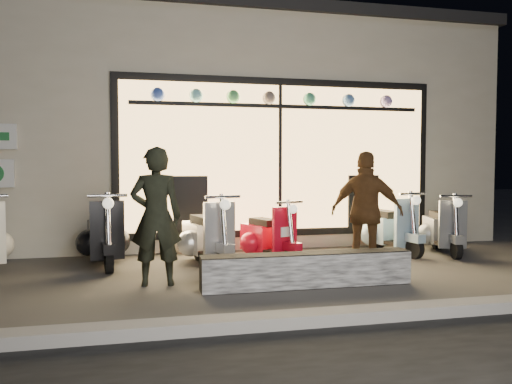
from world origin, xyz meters
TOP-DOWN VIEW (x-y plane):
  - ground at (0.00, 0.00)m, footprint 40.00×40.00m
  - kerb at (0.00, -2.00)m, footprint 40.00×0.25m
  - shop_building at (0.00, 4.98)m, footprint 10.20×6.23m
  - graffiti_barrier at (0.42, -0.65)m, footprint 2.49×0.28m
  - scooter_silver at (-0.56, 1.01)m, footprint 0.65×1.38m
  - scooter_red at (0.34, 1.05)m, footprint 0.69×1.22m
  - scooter_black at (-2.00, 1.33)m, footprint 0.58×1.40m
  - scooter_blue at (2.45, 1.36)m, footprint 0.59×1.36m
  - scooter_grey at (3.35, 1.13)m, footprint 0.64×1.31m
  - man at (-1.30, -0.18)m, footprint 0.62×0.43m
  - woman at (1.46, -0.01)m, footprint 1.00×0.84m

SIDE VIEW (x-z plane):
  - ground at x=0.00m, z-range 0.00..0.00m
  - kerb at x=0.00m, z-range 0.00..0.12m
  - graffiti_barrier at x=0.42m, z-range 0.00..0.40m
  - scooter_red at x=0.34m, z-range -0.09..0.80m
  - scooter_grey at x=3.35m, z-range -0.09..0.84m
  - scooter_blue at x=2.45m, z-range -0.09..0.87m
  - scooter_silver at x=-0.56m, z-range -0.10..0.88m
  - scooter_black at x=-2.00m, z-range -0.10..0.90m
  - woman at x=1.46m, z-range 0.00..1.61m
  - man at x=-1.30m, z-range 0.00..1.64m
  - shop_building at x=0.00m, z-range 0.00..4.20m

